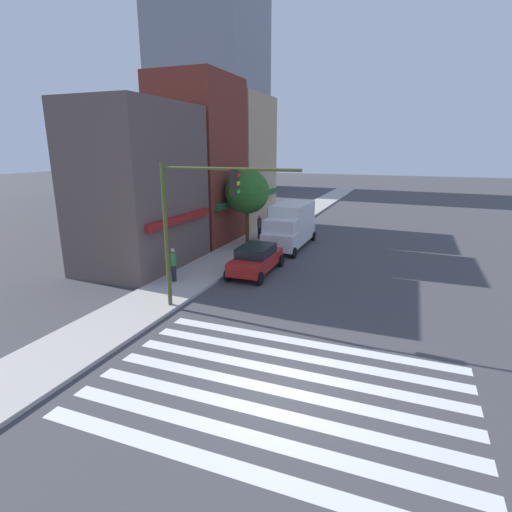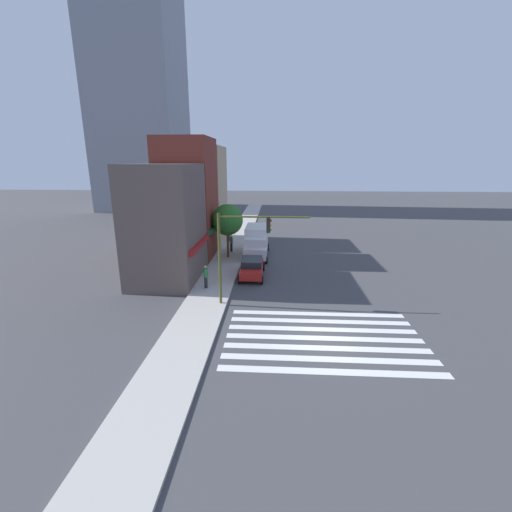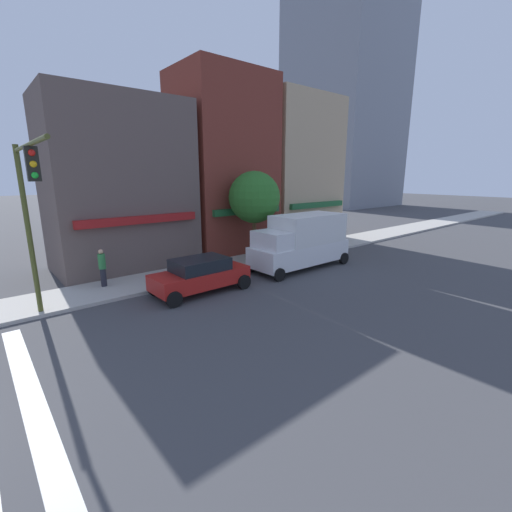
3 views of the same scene
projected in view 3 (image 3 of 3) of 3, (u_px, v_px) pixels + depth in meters
storefront_row at (226, 173)px, 23.45m from camera, size 20.97×5.30×11.69m
tower_distant at (347, 47)px, 55.87m from camera, size 15.85×15.66×51.21m
traffic_signal at (30, 203)px, 11.10m from camera, size 0.32×5.88×6.27m
sedan_red at (200, 274)px, 15.50m from camera, size 4.42×2.02×1.59m
box_truck_white at (301, 241)px, 19.49m from camera, size 6.21×2.42×3.04m
pedestrian_blue_shirt at (320, 231)px, 26.23m from camera, size 0.32×0.32×1.77m
pedestrian_grey_coat at (282, 240)px, 22.41m from camera, size 0.32×0.32×1.77m
pedestrian_green_top at (102, 267)px, 15.85m from camera, size 0.32×0.32×1.77m
street_tree at (254, 197)px, 20.31m from camera, size 3.07×3.07×5.33m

